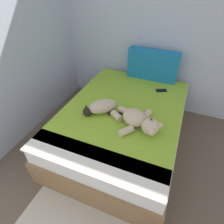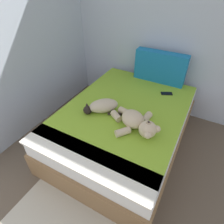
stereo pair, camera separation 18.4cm
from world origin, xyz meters
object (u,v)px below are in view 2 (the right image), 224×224
cat (102,106)px  cell_phone (167,93)px  patterned_cushion (160,67)px  teddy_bear (137,122)px  bed (123,127)px

cat → cell_phone: (0.56, 0.74, -0.07)m
patterned_cushion → teddy_bear: patterned_cushion is taller
bed → cell_phone: (0.35, 0.58, 0.29)m
patterned_cushion → teddy_bear: (0.12, -1.12, -0.14)m
bed → teddy_bear: 0.51m
teddy_bear → bed: bearing=136.7°
bed → cell_phone: 0.74m
bed → cat: size_ratio=4.68×
cat → cell_phone: bearing=52.7°
cat → teddy_bear: 0.48m
patterned_cushion → cell_phone: bearing=-53.9°
bed → teddy_bear: bearing=-43.3°
patterned_cushion → teddy_bear: size_ratio=1.22×
cat → teddy_bear: size_ratio=0.71×
bed → teddy_bear: teddy_bear is taller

